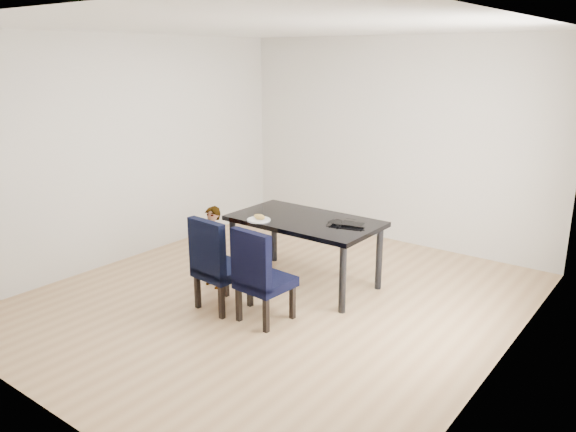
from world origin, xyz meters
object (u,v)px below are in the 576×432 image
Objects in this scene: child at (213,247)px; plate at (259,220)px; laptop at (348,223)px; dining_table at (305,252)px; chair_right at (265,274)px; chair_left at (223,263)px.

child is 0.58m from plate.
plate is at bearing 14.91° from laptop.
plate is at bearing 42.06° from child.
dining_table is 0.62m from laptop.
plate is (-0.35, -0.35, 0.38)m from dining_table.
chair_right is 2.60× the size of laptop.
chair_right is at bearing 8.66° from chair_left.
chair_left reaches higher than child.
laptop is (0.77, 1.09, 0.29)m from chair_left.
chair_left is 0.69m from plate.
plate is (-0.06, 0.63, 0.28)m from chair_left.
laptop is at bearing 36.96° from child.
chair_right reaches higher than dining_table.
chair_left reaches higher than chair_right.
child reaches higher than laptop.
child is at bearing -142.66° from plate.
dining_table is at bearing 44.70° from plate.
child is 1.47m from laptop.
dining_table is at bearing -0.60° from laptop.
dining_table is 0.63m from plate.
child is (-0.75, -0.65, 0.08)m from dining_table.
chair_left is 1.02× the size of chair_right.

